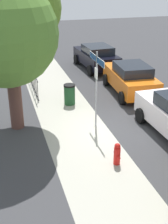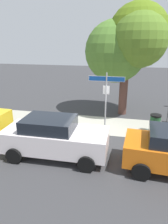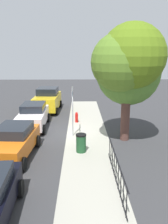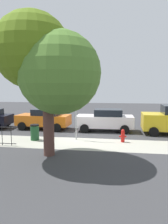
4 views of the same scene
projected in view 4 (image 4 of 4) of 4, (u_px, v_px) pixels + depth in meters
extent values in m
plane|color=#38383A|center=(84.00, 138.00, 13.22)|extent=(60.00, 60.00, 0.00)
cube|color=#A8A597|center=(48.00, 142.00, 12.23)|extent=(24.00, 2.60, 0.00)
cylinder|color=#9EA0A5|center=(76.00, 115.00, 12.70)|extent=(0.07, 0.07, 3.10)
cube|color=#144799|center=(76.00, 95.00, 12.55)|extent=(1.73, 0.02, 0.22)
cube|color=white|center=(76.00, 95.00, 12.55)|extent=(1.76, 0.02, 0.25)
cube|color=silver|center=(76.00, 104.00, 12.60)|extent=(0.32, 0.02, 0.42)
cylinder|color=brown|center=(49.00, 124.00, 9.75)|extent=(0.52, 0.52, 3.11)
sphere|color=#437730|center=(48.00, 59.00, 9.09)|extent=(2.58, 2.58, 2.58)
sphere|color=#567618|center=(33.00, 51.00, 9.29)|extent=(3.52, 3.52, 3.52)
sphere|color=#517E2E|center=(59.00, 73.00, 9.19)|extent=(3.77, 3.77, 3.77)
sphere|color=#567C26|center=(37.00, 60.00, 10.00)|extent=(3.14, 3.14, 3.14)
cylinder|color=black|center=(154.00, 132.00, 13.61)|extent=(0.65, 0.24, 0.64)
cylinder|color=black|center=(150.00, 126.00, 15.49)|extent=(0.65, 0.24, 0.64)
cube|color=white|center=(105.00, 121.00, 15.29)|extent=(4.22, 1.78, 0.85)
cube|color=black|center=(108.00, 112.00, 15.18)|extent=(2.04, 1.53, 0.49)
cylinder|color=black|center=(84.00, 129.00, 14.68)|extent=(0.64, 0.23, 0.64)
cylinder|color=black|center=(87.00, 124.00, 16.35)|extent=(0.64, 0.23, 0.64)
cylinder|color=black|center=(125.00, 130.00, 14.32)|extent=(0.64, 0.23, 0.64)
cylinder|color=black|center=(123.00, 125.00, 16.00)|extent=(0.64, 0.23, 0.64)
cube|color=orange|center=(44.00, 120.00, 16.07)|extent=(4.21, 1.98, 0.80)
cube|color=black|center=(46.00, 112.00, 15.94)|extent=(2.06, 1.64, 0.47)
cylinder|color=black|center=(22.00, 126.00, 15.56)|extent=(0.65, 0.26, 0.64)
cylinder|color=black|center=(32.00, 122.00, 17.24)|extent=(0.65, 0.26, 0.64)
cylinder|color=black|center=(57.00, 128.00, 14.99)|extent=(0.65, 0.26, 0.64)
cylinder|color=black|center=(64.00, 124.00, 16.67)|extent=(0.65, 0.26, 0.64)
cylinder|color=black|center=(7.00, 122.00, 17.29)|extent=(0.65, 0.26, 0.64)
cylinder|color=black|center=(11.00, 137.00, 11.44)|extent=(0.03, 0.03, 1.05)
cylinder|color=black|center=(2.00, 136.00, 11.52)|extent=(0.03, 0.03, 1.05)
cylinder|color=red|center=(123.00, 137.00, 12.24)|extent=(0.22, 0.22, 0.62)
sphere|color=red|center=(123.00, 131.00, 12.20)|extent=(0.20, 0.20, 0.20)
cylinder|color=red|center=(126.00, 137.00, 12.22)|extent=(0.10, 0.09, 0.09)
cylinder|color=red|center=(120.00, 136.00, 12.26)|extent=(0.10, 0.09, 0.09)
cylinder|color=#1E4C28|center=(35.00, 133.00, 12.71)|extent=(0.52, 0.52, 0.90)
cylinder|color=black|center=(35.00, 125.00, 12.65)|extent=(0.55, 0.55, 0.08)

